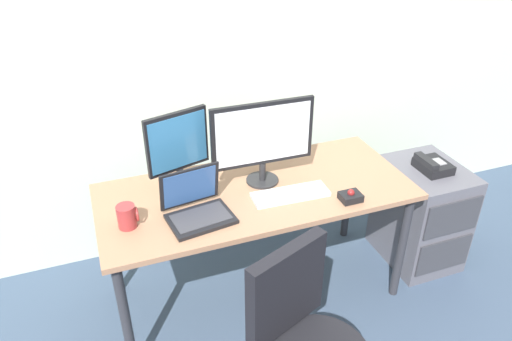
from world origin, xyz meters
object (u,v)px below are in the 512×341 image
(file_cabinet, at_px, (421,214))
(laptop, at_px, (197,207))
(monitor_main, at_px, (263,138))
(monitor_side, at_px, (178,149))
(coffee_mug, at_px, (127,216))
(desk_phone, at_px, (432,165))
(keyboard, at_px, (290,194))
(trackball_mouse, at_px, (351,196))

(file_cabinet, distance_m, laptop, 1.55)
(monitor_main, bearing_deg, monitor_side, 174.75)
(monitor_side, distance_m, coffee_mug, 0.42)
(file_cabinet, relative_size, coffee_mug, 5.73)
(desk_phone, distance_m, coffee_mug, 1.80)
(monitor_main, height_order, laptop, monitor_main)
(monitor_side, relative_size, keyboard, 1.12)
(coffee_mug, bearing_deg, keyboard, -2.23)
(file_cabinet, bearing_deg, monitor_side, 173.95)
(file_cabinet, relative_size, laptop, 1.97)
(keyboard, relative_size, laptop, 1.21)
(monitor_side, height_order, coffee_mug, monitor_side)
(file_cabinet, distance_m, trackball_mouse, 0.84)
(desk_phone, xyz_separation_m, laptop, (-1.47, -0.06, 0.09))
(file_cabinet, relative_size, keyboard, 1.63)
(monitor_side, distance_m, trackball_mouse, 0.92)
(desk_phone, relative_size, monitor_side, 0.43)
(coffee_mug, bearing_deg, trackball_mouse, -8.91)
(keyboard, bearing_deg, file_cabinet, 4.32)
(desk_phone, bearing_deg, keyboard, -176.62)
(file_cabinet, distance_m, coffee_mug, 1.87)
(desk_phone, xyz_separation_m, coffee_mug, (-1.80, -0.02, 0.09))
(desk_phone, height_order, coffee_mug, coffee_mug)
(laptop, bearing_deg, coffee_mug, 174.45)
(laptop, distance_m, coffee_mug, 0.33)
(trackball_mouse, bearing_deg, laptop, 169.69)
(file_cabinet, xyz_separation_m, laptop, (-1.47, -0.07, 0.46))
(monitor_main, relative_size, trackball_mouse, 5.14)
(laptop, relative_size, coffee_mug, 2.91)
(file_cabinet, height_order, monitor_side, monitor_side)
(file_cabinet, distance_m, desk_phone, 0.37)
(desk_phone, relative_size, coffee_mug, 1.70)
(coffee_mug, bearing_deg, monitor_side, 32.91)
(trackball_mouse, distance_m, coffee_mug, 1.13)
(monitor_main, height_order, monitor_side, monitor_main)
(laptop, bearing_deg, monitor_main, 24.37)
(monitor_side, distance_m, keyboard, 0.63)
(monitor_main, bearing_deg, coffee_mug, -168.13)
(monitor_main, relative_size, coffee_mug, 4.79)
(file_cabinet, relative_size, monitor_main, 1.20)
(file_cabinet, bearing_deg, laptop, -177.17)
(keyboard, height_order, coffee_mug, coffee_mug)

